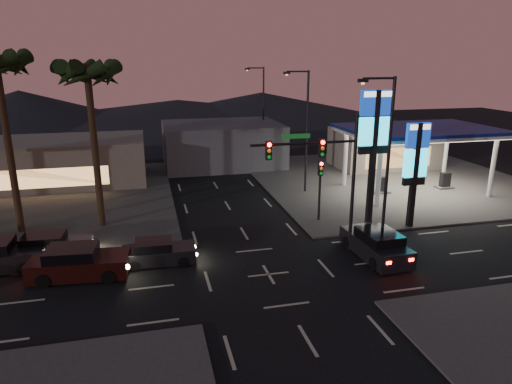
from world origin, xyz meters
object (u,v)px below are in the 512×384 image
object	(u,v)px
pylon_sign_short	(416,159)
traffic_signal_mast	(325,165)
car_lane_a_front	(158,253)
car_lane_b_front	(49,247)
gas_station	(419,132)
suv_station	(376,244)
car_lane_a_mid	(78,263)
pylon_sign_tall	(375,131)

from	to	relation	value
pylon_sign_short	traffic_signal_mast	xyz separation A→B (m)	(-7.24, -2.51, 0.57)
car_lane_a_front	car_lane_b_front	world-z (taller)	car_lane_b_front
car_lane_a_front	traffic_signal_mast	bearing A→B (deg)	-5.01
pylon_sign_short	car_lane_b_front	distance (m)	22.82
pylon_sign_short	gas_station	bearing A→B (deg)	56.31
suv_station	car_lane_a_front	bearing A→B (deg)	170.06
pylon_sign_short	car_lane_a_front	world-z (taller)	pylon_sign_short
car_lane_a_mid	car_lane_b_front	size ratio (longest dim) A/B	1.13
gas_station	traffic_signal_mast	distance (m)	15.82
gas_station	car_lane_a_front	xyz separation A→B (m)	(-21.56, -9.19, -4.46)
gas_station	car_lane_a_mid	world-z (taller)	gas_station
gas_station	suv_station	distance (m)	15.39
car_lane_b_front	pylon_sign_tall	bearing A→B (deg)	1.84
car_lane_a_mid	suv_station	world-z (taller)	car_lane_a_mid
traffic_signal_mast	suv_station	world-z (taller)	traffic_signal_mast
car_lane_a_front	gas_station	bearing A→B (deg)	23.09
gas_station	pylon_sign_tall	xyz separation A→B (m)	(-7.50, -6.50, 1.31)
gas_station	pylon_sign_short	distance (m)	9.02
suv_station	pylon_sign_short	bearing A→B (deg)	40.26
car_lane_a_front	pylon_sign_tall	bearing A→B (deg)	10.85
traffic_signal_mast	suv_station	size ratio (longest dim) A/B	1.60
gas_station	pylon_sign_short	xyz separation A→B (m)	(-5.00, -7.50, -0.42)
pylon_sign_short	suv_station	xyz separation A→B (m)	(-4.50, -3.81, -3.90)
traffic_signal_mast	pylon_sign_short	bearing A→B (deg)	19.13
traffic_signal_mast	car_lane_a_mid	size ratio (longest dim) A/B	1.54
traffic_signal_mast	car_lane_a_mid	bearing A→B (deg)	179.55
pylon_sign_short	car_lane_b_front	world-z (taller)	pylon_sign_short
car_lane_a_mid	suv_station	distance (m)	16.16
pylon_sign_tall	traffic_signal_mast	xyz separation A→B (m)	(-4.74, -3.51, -1.17)
pylon_sign_tall	car_lane_a_front	bearing A→B (deg)	-169.15
car_lane_a_mid	gas_station	bearing A→B (deg)	21.16
pylon_sign_tall	suv_station	xyz separation A→B (m)	(-2.00, -4.81, -5.63)
car_lane_b_front	suv_station	distance (m)	18.45
gas_station	car_lane_b_front	xyz separation A→B (m)	(-27.47, -7.14, -4.40)
pylon_sign_tall	car_lane_a_front	size ratio (longest dim) A/B	2.17
traffic_signal_mast	suv_station	xyz separation A→B (m)	(2.75, -1.30, -4.47)
pylon_sign_short	car_lane_a_front	bearing A→B (deg)	-174.16
traffic_signal_mast	car_lane_a_front	bearing A→B (deg)	174.99
car_lane_b_front	suv_station	xyz separation A→B (m)	(17.98, -4.17, 0.08)
gas_station	pylon_sign_short	bearing A→B (deg)	-123.69
pylon_sign_short	suv_station	world-z (taller)	pylon_sign_short
pylon_sign_tall	traffic_signal_mast	world-z (taller)	pylon_sign_tall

